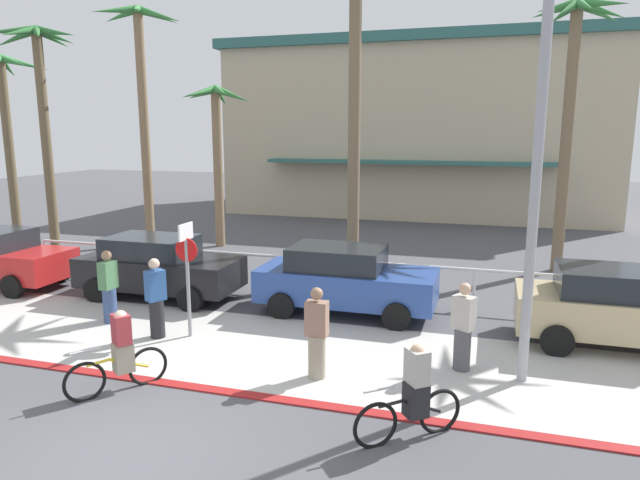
% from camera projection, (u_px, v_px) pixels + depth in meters
% --- Properties ---
extents(ground_plane, '(80.00, 80.00, 0.00)m').
position_uv_depth(ground_plane, '(323.00, 280.00, 17.40)').
color(ground_plane, '#4C4C51').
extents(sidewalk_strip, '(44.00, 4.00, 0.02)m').
position_uv_depth(sidewalk_strip, '(245.00, 347.00, 11.95)').
color(sidewalk_strip, beige).
rests_on(sidewalk_strip, ground).
extents(curb_paint, '(44.00, 0.24, 0.03)m').
position_uv_depth(curb_paint, '(199.00, 388.00, 10.07)').
color(curb_paint, maroon).
rests_on(curb_paint, ground).
extents(building_backdrop, '(20.51, 10.55, 9.20)m').
position_uv_depth(building_backdrop, '(419.00, 128.00, 31.87)').
color(building_backdrop, '#BCAD8E').
rests_on(building_backdrop, ground).
extents(rail_fence, '(18.14, 0.08, 1.04)m').
position_uv_depth(rail_fence, '(308.00, 264.00, 15.83)').
color(rail_fence, white).
rests_on(rail_fence, ground).
extents(stop_sign_bike_lane, '(0.52, 0.56, 2.56)m').
position_uv_depth(stop_sign_bike_lane, '(187.00, 264.00, 12.27)').
color(stop_sign_bike_lane, gray).
rests_on(stop_sign_bike_lane, ground).
extents(streetlight_curb, '(0.24, 2.54, 7.50)m').
position_uv_depth(streetlight_curb, '(540.00, 145.00, 9.33)').
color(streetlight_curb, '#9EA0A5').
rests_on(streetlight_curb, ground).
extents(palm_tree_0, '(2.80, 3.08, 7.43)m').
position_uv_depth(palm_tree_0, '(6.00, 108.00, 22.22)').
color(palm_tree_0, brown).
rests_on(palm_tree_0, ground).
extents(palm_tree_1, '(3.60, 3.29, 8.24)m').
position_uv_depth(palm_tree_1, '(39.00, 84.00, 20.69)').
color(palm_tree_1, brown).
rests_on(palm_tree_1, ground).
extents(palm_tree_2, '(3.31, 3.22, 9.15)m').
position_uv_depth(palm_tree_2, '(142.00, 78.00, 21.69)').
color(palm_tree_2, '#846B4C').
rests_on(palm_tree_2, ground).
extents(palm_tree_3, '(3.16, 3.22, 6.21)m').
position_uv_depth(palm_tree_3, '(216.00, 126.00, 21.59)').
color(palm_tree_3, '#846B4C').
rests_on(palm_tree_3, ground).
extents(palm_tree_4, '(3.09, 2.90, 9.14)m').
position_uv_depth(palm_tree_4, '(356.00, 52.00, 16.36)').
color(palm_tree_4, '#756047').
rests_on(palm_tree_4, ground).
extents(palm_tree_5, '(2.86, 2.91, 8.43)m').
position_uv_depth(palm_tree_5, '(574.00, 70.00, 17.34)').
color(palm_tree_5, '#756047').
rests_on(palm_tree_5, ground).
extents(car_black_1, '(4.40, 2.02, 1.69)m').
position_uv_depth(car_black_1, '(158.00, 266.00, 15.43)').
color(car_black_1, black).
rests_on(car_black_1, ground).
extents(car_blue_2, '(4.40, 2.02, 1.69)m').
position_uv_depth(car_blue_2, '(345.00, 279.00, 14.10)').
color(car_blue_2, '#284793').
rests_on(car_blue_2, ground).
extents(car_tan_3, '(4.40, 2.02, 1.69)m').
position_uv_depth(car_tan_3, '(624.00, 308.00, 11.82)').
color(car_tan_3, tan).
rests_on(car_tan_3, ground).
extents(cyclist_black_0, '(1.45, 1.20, 1.50)m').
position_uv_depth(cyclist_black_0, '(413.00, 395.00, 8.32)').
color(cyclist_black_0, black).
rests_on(cyclist_black_0, ground).
extents(cyclist_yellow_1, '(1.12, 1.51, 1.50)m').
position_uv_depth(cyclist_yellow_1, '(120.00, 353.00, 9.86)').
color(cyclist_yellow_1, black).
rests_on(cyclist_yellow_1, ground).
extents(pedestrian_0, '(0.35, 0.42, 1.77)m').
position_uv_depth(pedestrian_0, '(109.00, 290.00, 13.35)').
color(pedestrian_0, '#384C7A').
rests_on(pedestrian_0, ground).
extents(pedestrian_1, '(0.44, 0.48, 1.81)m').
position_uv_depth(pedestrian_1, '(156.00, 301.00, 12.37)').
color(pedestrian_1, '#232326').
rests_on(pedestrian_1, ground).
extents(pedestrian_2, '(0.40, 0.32, 1.74)m').
position_uv_depth(pedestrian_2, '(317.00, 337.00, 10.34)').
color(pedestrian_2, gray).
rests_on(pedestrian_2, ground).
extents(pedestrian_3, '(0.48, 0.44, 1.73)m').
position_uv_depth(pedestrian_3, '(463.00, 330.00, 10.68)').
color(pedestrian_3, '#4C4C51').
rests_on(pedestrian_3, ground).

